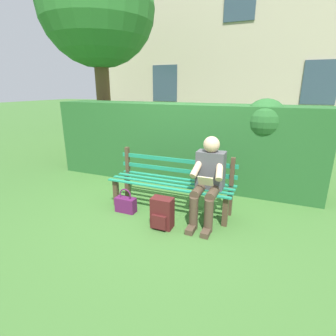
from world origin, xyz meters
The scene contains 8 objects.
ground centered at (0.00, 0.00, 0.00)m, with size 60.00×60.00×0.00m, color #3D6B2D.
park_bench centered at (0.00, -0.06, 0.42)m, with size 1.87×0.50×0.86m.
person_seated centered at (-0.59, 0.10, 0.62)m, with size 0.44×0.73×1.17m.
hedge_backdrop centered at (0.31, -1.30, 0.80)m, with size 5.05×0.85×1.62m.
tree centered at (2.94, -2.44, 3.50)m, with size 2.83×2.70×4.93m.
building_facade centered at (0.02, -6.78, 3.42)m, with size 9.48×2.85×6.84m.
backpack centered at (-0.10, 0.53, 0.21)m, with size 0.28×0.25×0.42m.
handbag centered at (0.59, 0.33, 0.12)m, with size 0.31×0.14×0.37m.
Camera 1 is at (-1.36, 3.35, 1.79)m, focal length 27.80 mm.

